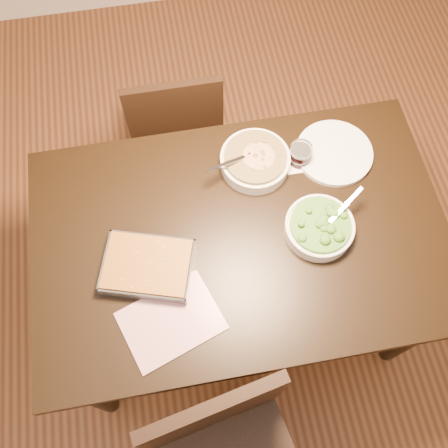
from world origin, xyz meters
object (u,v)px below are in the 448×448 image
chair_far (176,122)px  table (240,245)px  broccoli_bowl (319,227)px  dinner_plate (334,153)px  stew_bowl (255,160)px  wine_tumbler (300,154)px  baking_dish (148,266)px

chair_far → table: bearing=101.8°
broccoli_bowl → dinner_plate: size_ratio=0.88×
stew_bowl → broccoli_bowl: 0.33m
stew_bowl → dinner_plate: 0.29m
broccoli_bowl → wine_tumbler: (0.00, 0.28, 0.02)m
stew_bowl → baking_dish: size_ratio=0.80×
broccoli_bowl → chair_far: size_ratio=0.29×
table → dinner_plate: dinner_plate is taller
table → baking_dish: bearing=-168.1°
stew_bowl → broccoli_bowl: (0.16, -0.29, -0.00)m
baking_dish → wine_tumbler: wine_tumbler is taller
stew_bowl → chair_far: 0.61m
dinner_plate → wine_tumbler: bearing=-177.4°
dinner_plate → baking_dish: bearing=-155.8°
baking_dish → chair_far: 0.85m
stew_bowl → table: bearing=-111.2°
dinner_plate → chair_far: (-0.54, 0.45, -0.30)m
stew_bowl → broccoli_bowl: bearing=-61.4°
dinner_plate → chair_far: bearing=139.9°
stew_bowl → wine_tumbler: 0.16m
baking_dish → dinner_plate: size_ratio=1.20×
baking_dish → table: bearing=28.9°
broccoli_bowl → dinner_plate: bearing=64.9°
baking_dish → dinner_plate: bearing=41.2°
table → wine_tumbler: bearing=43.6°
table → wine_tumbler: (0.26, 0.25, 0.14)m
table → chair_far: bearing=101.9°
stew_bowl → baking_dish: (-0.42, -0.32, -0.01)m
wine_tumbler → chair_far: size_ratio=0.10×
table → stew_bowl: (0.10, 0.26, 0.13)m
stew_bowl → broccoli_bowl: size_ratio=1.11×
broccoli_bowl → chair_far: bearing=118.8°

